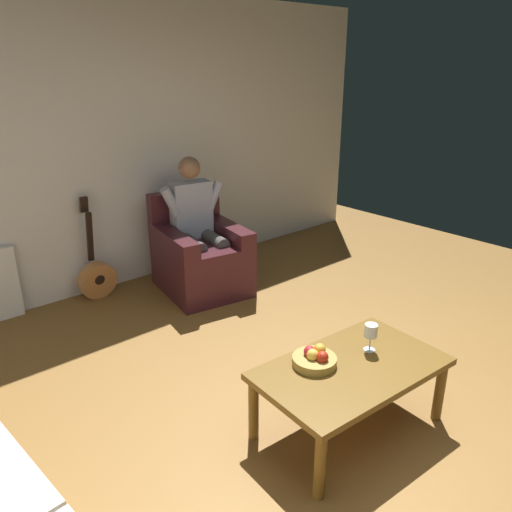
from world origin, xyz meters
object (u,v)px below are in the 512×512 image
armchair (200,257)px  fruit_bowl (315,359)px  guitar (97,276)px  wine_glass_near (371,332)px  coffee_table (351,374)px  person_seated (197,222)px

armchair → fruit_bowl: 2.19m
guitar → wine_glass_near: size_ratio=5.47×
coffee_table → guitar: (0.33, -2.70, -0.17)m
coffee_table → wine_glass_near: size_ratio=6.53×
coffee_table → fruit_bowl: 0.23m
armchair → coffee_table: bearing=86.9°
armchair → guitar: (0.84, -0.46, -0.11)m
coffee_table → guitar: bearing=-82.9°
guitar → wine_glass_near: (-0.55, 2.66, 0.34)m
person_seated → coffee_table: size_ratio=1.10×
coffee_table → person_seated: bearing=-102.8°
armchair → guitar: 0.97m
armchair → wine_glass_near: 2.23m
person_seated → armchair: bearing=90.0°
wine_glass_near → fruit_bowl: wine_glass_near is taller
armchair → fruit_bowl: armchair is taller
guitar → person_seated: bearing=152.9°
coffee_table → fruit_bowl: size_ratio=4.44×
person_seated → fruit_bowl: person_seated is taller
wine_glass_near → coffee_table: bearing=9.8°
person_seated → fruit_bowl: 2.22m
guitar → wine_glass_near: bearing=101.7°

